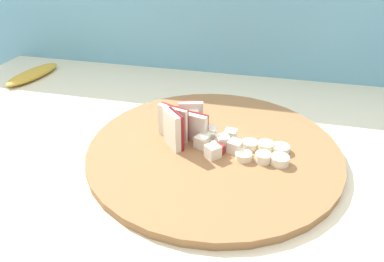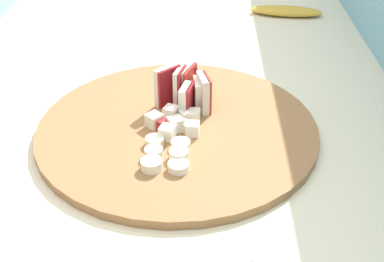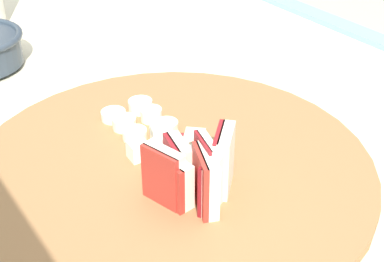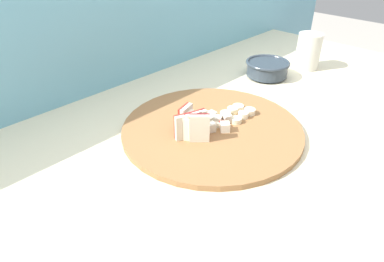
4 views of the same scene
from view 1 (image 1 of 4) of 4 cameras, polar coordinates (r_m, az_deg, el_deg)
name	(u,v)px [view 1 (image 1 of 4)]	position (r m, az deg, el deg)	size (l,w,h in m)	color
tile_backsplash	(269,141)	(1.07, 12.66, -1.70)	(2.40, 0.04, 1.32)	#6BADC6
cutting_board	(213,149)	(0.61, 3.53, -2.92)	(0.44, 0.44, 0.01)	olive
apple_wedge_fan	(180,123)	(0.62, -1.93, 1.27)	(0.09, 0.09, 0.07)	maroon
apple_dice_pile	(218,142)	(0.60, 4.33, -1.79)	(0.09, 0.09, 0.02)	#EFE5CC
banana_slice_rows	(265,152)	(0.59, 11.93, -3.46)	(0.09, 0.07, 0.02)	beige
banana_peel	(33,74)	(1.02, -24.82, 8.55)	(0.17, 0.06, 0.02)	gold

